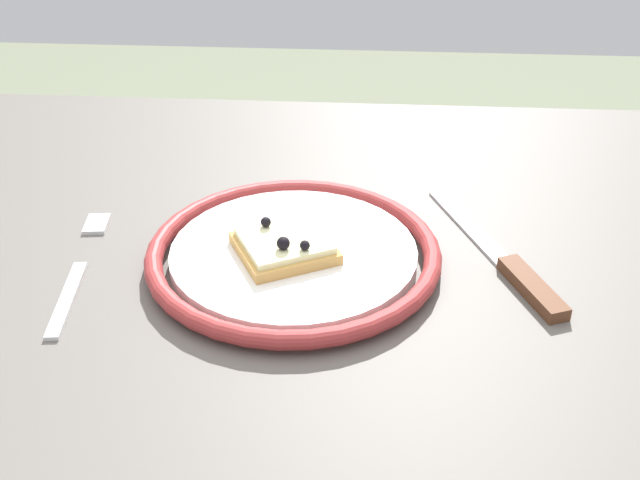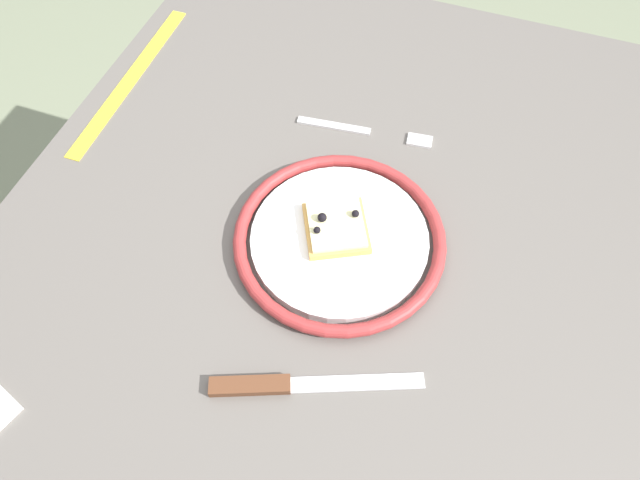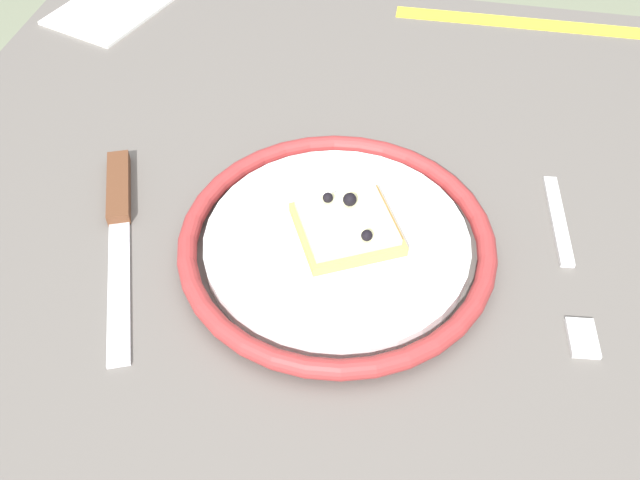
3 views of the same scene
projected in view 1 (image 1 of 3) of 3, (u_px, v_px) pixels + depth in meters
dining_table at (244, 356)px, 0.75m from camera, size 0.98×0.85×0.76m
plate at (294, 254)px, 0.72m from camera, size 0.27×0.27×0.02m
pizza_slice_near at (285, 245)px, 0.71m from camera, size 0.11×0.11×0.03m
knife at (513, 269)px, 0.71m from camera, size 0.11×0.23×0.01m
fork at (79, 268)px, 0.71m from camera, size 0.04×0.20×0.00m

